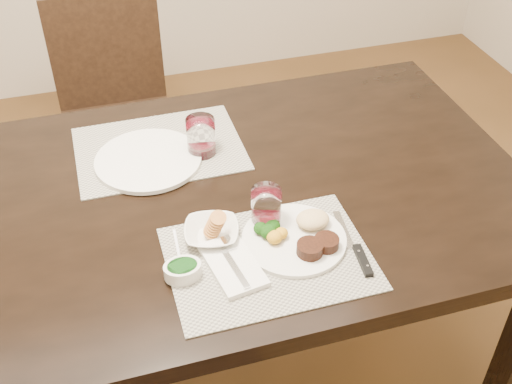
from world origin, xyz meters
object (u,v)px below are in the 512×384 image
object	(u,v)px
dinner_plate	(299,237)
wine_glass_near	(266,208)
cracker_bowl	(212,232)
chair_far	(116,103)
far_plate	(148,160)
steak_knife	(358,253)

from	to	relation	value
dinner_plate	wine_glass_near	distance (m)	0.11
dinner_plate	cracker_bowl	bearing A→B (deg)	146.74
chair_far	far_plate	xyz separation A→B (m)	(0.03, -0.76, 0.26)
steak_knife	far_plate	xyz separation A→B (m)	(-0.40, 0.49, 0.00)
dinner_plate	far_plate	world-z (taller)	dinner_plate
chair_far	steak_knife	world-z (taller)	chair_far
cracker_bowl	chair_far	bearing A→B (deg)	96.57
dinner_plate	steak_knife	distance (m)	0.14
wine_glass_near	far_plate	bearing A→B (deg)	125.68
wine_glass_near	far_plate	size ratio (longest dim) A/B	0.34
dinner_plate	far_plate	size ratio (longest dim) A/B	0.85
chair_far	cracker_bowl	distance (m)	1.14
dinner_plate	cracker_bowl	xyz separation A→B (m)	(-0.19, 0.07, 0.00)
chair_far	cracker_bowl	xyz separation A→B (m)	(0.13, -1.10, 0.27)
chair_far	far_plate	distance (m)	0.80
steak_knife	wine_glass_near	size ratio (longest dim) A/B	2.29
chair_far	far_plate	world-z (taller)	chair_far
wine_glass_near	cracker_bowl	bearing A→B (deg)	-173.88
wine_glass_near	far_plate	xyz separation A→B (m)	(-0.23, 0.33, -0.04)
chair_far	steak_knife	xyz separation A→B (m)	(0.44, -1.25, 0.26)
cracker_bowl	far_plate	size ratio (longest dim) A/B	0.53
steak_knife	chair_far	bearing A→B (deg)	115.17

